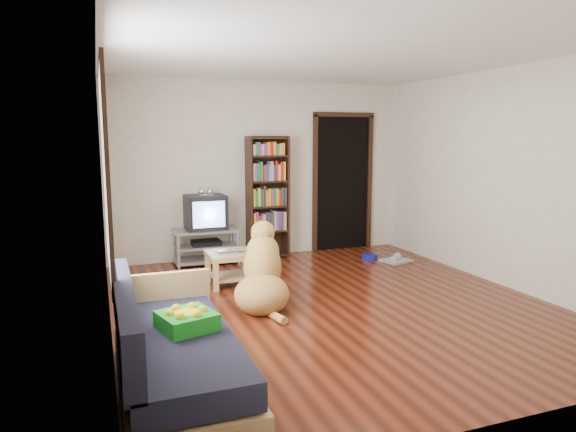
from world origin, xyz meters
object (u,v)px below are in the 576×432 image
object	(u,v)px
tv_stand	(206,245)
green_cushion	(187,321)
sofa	(172,357)
bookshelf	(267,191)
coffee_table	(230,262)
dog	(262,275)
laptop	(231,252)
dog_bowl	(370,257)
grey_rag	(396,261)
crt_tv	(205,212)

from	to	relation	value
tv_stand	green_cushion	bearing A→B (deg)	-103.49
green_cushion	sofa	bearing A→B (deg)	-161.18
tv_stand	bookshelf	bearing A→B (deg)	5.63
tv_stand	coffee_table	world-z (taller)	tv_stand
coffee_table	tv_stand	bearing A→B (deg)	93.39
green_cushion	dog	world-z (taller)	dog
laptop	dog_bowl	world-z (taller)	laptop
laptop	tv_stand	world-z (taller)	tv_stand
laptop	bookshelf	size ratio (longest dim) A/B	0.18
laptop	dog_bowl	xyz separation A→B (m)	(2.23, 0.57, -0.37)
grey_rag	dog	size ratio (longest dim) A/B	0.36
laptop	coffee_table	size ratio (longest dim) A/B	0.59
green_cushion	grey_rag	world-z (taller)	green_cushion
bookshelf	sofa	world-z (taller)	bookshelf
crt_tv	dog	size ratio (longest dim) A/B	0.52
dog_bowl	tv_stand	distance (m)	2.39
dog_bowl	dog	xyz separation A→B (m)	(-2.11, -1.46, 0.30)
laptop	coffee_table	distance (m)	0.14
grey_rag	coffee_table	world-z (taller)	coffee_table
green_cushion	sofa	size ratio (longest dim) A/B	0.20
bookshelf	dog	distance (m)	2.38
dog_bowl	sofa	world-z (taller)	sofa
crt_tv	coffee_table	size ratio (longest dim) A/B	1.05
crt_tv	coffee_table	distance (m)	1.26
green_cushion	bookshelf	world-z (taller)	bookshelf
tv_stand	dog	xyz separation A→B (m)	(0.19, -2.06, 0.07)
crt_tv	sofa	size ratio (longest dim) A/B	0.32
laptop	crt_tv	xyz separation A→B (m)	(-0.07, 1.20, 0.33)
dog_bowl	grey_rag	world-z (taller)	dog_bowl
crt_tv	bookshelf	xyz separation A→B (m)	(0.95, 0.07, 0.26)
tv_stand	crt_tv	size ratio (longest dim) A/B	1.55
laptop	dog	size ratio (longest dim) A/B	0.29
green_cushion	bookshelf	bearing A→B (deg)	47.44
bookshelf	sofa	bearing A→B (deg)	-117.32
bookshelf	sofa	distance (m)	4.26
dog_bowl	tv_stand	xyz separation A→B (m)	(-2.30, 0.60, 0.23)
bookshelf	coffee_table	world-z (taller)	bookshelf
green_cushion	dog_bowl	size ratio (longest dim) A/B	1.65
green_cushion	dog	size ratio (longest dim) A/B	0.33
grey_rag	dog	xyz separation A→B (m)	(-2.41, -1.21, 0.32)
crt_tv	grey_rag	bearing A→B (deg)	-18.61
tv_stand	dog	world-z (taller)	dog
green_cushion	tv_stand	xyz separation A→B (m)	(0.85, 3.54, -0.21)
dog_bowl	crt_tv	xyz separation A→B (m)	(-2.30, 0.63, 0.70)
crt_tv	coffee_table	bearing A→B (deg)	-86.68
dog_bowl	crt_tv	world-z (taller)	crt_tv
tv_stand	sofa	bearing A→B (deg)	-105.02
grey_rag	tv_stand	xyz separation A→B (m)	(-2.60, 0.85, 0.25)
crt_tv	coffee_table	world-z (taller)	crt_tv
grey_rag	crt_tv	distance (m)	2.84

